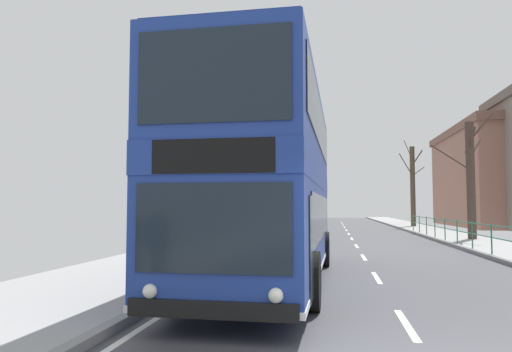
% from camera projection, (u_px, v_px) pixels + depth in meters
% --- Properties ---
extents(double_decker_bus_main, '(2.82, 10.47, 4.57)m').
position_uv_depth(double_decker_bus_main, '(270.00, 183.00, 11.38)').
color(double_decker_bus_main, navy).
rests_on(double_decker_bus_main, ground).
extents(pedestrian_railing_far_kerb, '(0.05, 32.08, 1.06)m').
position_uv_depth(pedestrian_railing_far_kerb, '(491.00, 233.00, 16.54)').
color(pedestrian_railing_far_kerb, '#236B4C').
rests_on(pedestrian_railing_far_kerb, ground).
extents(bare_tree_far_00, '(2.45, 2.17, 7.49)m').
position_uv_depth(bare_tree_far_00, '(413.00, 185.00, 39.83)').
color(bare_tree_far_00, '#4C3D2D').
rests_on(bare_tree_far_00, ground).
extents(bare_tree_far_01, '(2.86, 2.24, 6.37)m').
position_uv_depth(bare_tree_far_01, '(471.00, 177.00, 24.29)').
color(bare_tree_far_01, '#423328').
rests_on(bare_tree_far_01, ground).
extents(background_building_01, '(8.91, 17.15, 9.03)m').
position_uv_depth(background_building_01, '(501.00, 176.00, 42.86)').
color(background_building_01, '#936656').
rests_on(background_building_01, ground).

